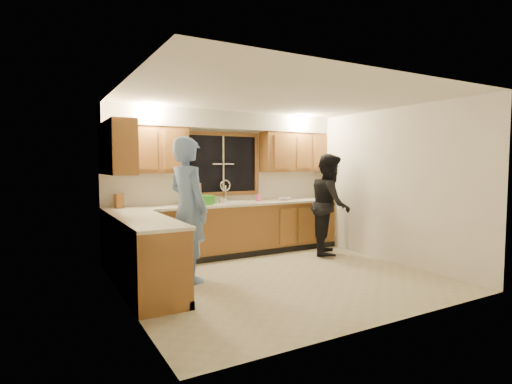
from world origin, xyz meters
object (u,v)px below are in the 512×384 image
at_px(knife_block, 119,201).
at_px(soap_bottle, 258,196).
at_px(dishwasher, 184,236).
at_px(man, 188,209).
at_px(bowl, 285,199).
at_px(stove, 157,266).
at_px(woman, 330,204).
at_px(sink, 230,206).
at_px(dish_crate, 203,200).

relative_size(knife_block, soap_bottle, 1.25).
relative_size(dishwasher, knife_block, 3.72).
distance_m(man, bowl, 2.52).
relative_size(stove, man, 0.46).
xyz_separation_m(dishwasher, stove, (-0.95, -1.81, 0.04)).
distance_m(woman, soap_bottle, 1.30).
xyz_separation_m(stove, soap_bottle, (2.40, 1.88, 0.56)).
bearing_deg(woman, soap_bottle, 89.10).
bearing_deg(soap_bottle, stove, -141.87).
xyz_separation_m(soap_bottle, bowl, (0.52, -0.08, -0.06)).
height_order(man, soap_bottle, man).
xyz_separation_m(woman, knife_block, (-3.44, 0.89, 0.14)).
bearing_deg(knife_block, soap_bottle, -17.44).
height_order(sink, bowl, sink).
bearing_deg(stove, bowl, 31.69).
height_order(dishwasher, bowl, bowl).
bearing_deg(stove, knife_block, 91.24).
distance_m(woman, bowl, 0.89).
distance_m(sink, dish_crate, 0.55).
relative_size(dishwasher, stove, 0.91).
xyz_separation_m(woman, bowl, (-0.48, 0.74, 0.06)).
bearing_deg(soap_bottle, bowl, -8.94).
relative_size(soap_bottle, bowl, 0.73).
bearing_deg(bowl, soap_bottle, 171.06).
bearing_deg(dish_crate, woman, -18.35).
relative_size(sink, dishwasher, 1.05).
bearing_deg(knife_block, bowl, -18.74).
bearing_deg(woman, dishwasher, 111.61).
distance_m(dish_crate, bowl, 1.65).
xyz_separation_m(knife_block, bowl, (2.96, -0.15, -0.08)).
relative_size(man, knife_block, 8.92).
distance_m(woman, dish_crate, 2.25).
xyz_separation_m(stove, woman, (3.40, 1.06, 0.44)).
relative_size(dishwasher, woman, 0.46).
bearing_deg(dishwasher, stove, -117.69).
distance_m(knife_block, soap_bottle, 2.44).
relative_size(stove, dish_crate, 2.68).
relative_size(sink, knife_block, 3.90).
bearing_deg(bowl, knife_block, 177.12).
relative_size(man, woman, 1.11).
height_order(stove, man, man).
bearing_deg(man, stove, 124.46).
bearing_deg(stove, dishwasher, 62.31).
xyz_separation_m(stove, bowl, (2.92, 1.80, 0.50)).
xyz_separation_m(stove, dish_crate, (1.27, 1.76, 0.55)).
bearing_deg(bowl, woman, -57.23).
bearing_deg(dish_crate, knife_block, 171.90).
bearing_deg(sink, soap_bottle, 5.58).
bearing_deg(sink, dishwasher, -179.01).
xyz_separation_m(sink, woman, (1.60, -0.77, 0.02)).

